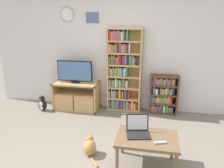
{
  "coord_description": "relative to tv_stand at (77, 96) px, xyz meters",
  "views": [
    {
      "loc": [
        0.71,
        -2.36,
        1.98
      ],
      "look_at": [
        0.02,
        1.24,
        0.86
      ],
      "focal_mm": 35.0,
      "sensor_mm": 36.0,
      "label": 1
    }
  ],
  "objects": [
    {
      "name": "penguin_figurine",
      "position": [
        -0.72,
        -0.24,
        -0.15
      ],
      "size": [
        0.18,
        0.17,
        0.34
      ],
      "color": "black",
      "rests_on": "ground_plane"
    },
    {
      "name": "remote_near_laptop",
      "position": [
        1.79,
        -1.83,
        0.15
      ],
      "size": [
        0.17,
        0.09,
        0.02
      ],
      "rotation": [
        0.0,
        0.0,
        1.86
      ],
      "color": "#99999E",
      "rests_on": "coffee_table"
    },
    {
      "name": "coffee_table",
      "position": [
        1.61,
        -1.72,
        0.08
      ],
      "size": [
        0.82,
        0.57,
        0.45
      ],
      "color": "brown",
      "rests_on": "ground_plane"
    },
    {
      "name": "cat",
      "position": [
        0.77,
        -1.6,
        -0.18
      ],
      "size": [
        0.33,
        0.43,
        0.29
      ],
      "rotation": [
        0.0,
        0.0,
        0.3
      ],
      "color": "#B78447",
      "rests_on": "ground_plane"
    },
    {
      "name": "bookshelf_short",
      "position": [
        1.88,
        0.16,
        0.1
      ],
      "size": [
        0.59,
        0.24,
        0.84
      ],
      "color": "brown",
      "rests_on": "ground_plane"
    },
    {
      "name": "television",
      "position": [
        -0.02,
        0.01,
        0.55
      ],
      "size": [
        0.77,
        0.18,
        0.48
      ],
      "color": "black",
      "rests_on": "tv_stand"
    },
    {
      "name": "laptop",
      "position": [
        1.48,
        -1.64,
        0.2
      ],
      "size": [
        0.36,
        0.33,
        0.25
      ],
      "rotation": [
        0.0,
        0.0,
        0.2
      ],
      "color": "#232326",
      "rests_on": "coffee_table"
    },
    {
      "name": "bookshelf_tall",
      "position": [
        1.01,
        0.16,
        0.55
      ],
      "size": [
        0.72,
        0.24,
        1.78
      ],
      "color": "tan",
      "rests_on": "ground_plane"
    },
    {
      "name": "wall_back",
      "position": [
        0.92,
        0.31,
        0.99
      ],
      "size": [
        5.83,
        0.09,
        2.6
      ],
      "color": "silver",
      "rests_on": "ground_plane"
    },
    {
      "name": "tv_stand",
      "position": [
        0.0,
        0.0,
        0.0
      ],
      "size": [
        0.98,
        0.49,
        0.61
      ],
      "color": "tan",
      "rests_on": "ground_plane"
    }
  ]
}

